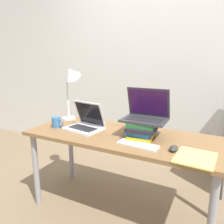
# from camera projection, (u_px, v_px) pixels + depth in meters

# --- Properties ---
(wall_back) EXTENTS (8.00, 0.05, 2.70)m
(wall_back) POSITION_uv_depth(u_px,v_px,m) (161.00, 56.00, 2.61)
(wall_back) COLOR silver
(wall_back) RESTS_ON ground_plane
(desk) EXTENTS (1.57, 0.63, 0.72)m
(desk) POSITION_uv_depth(u_px,v_px,m) (121.00, 144.00, 1.80)
(desk) COLOR brown
(desk) RESTS_ON ground_plane
(laptop_left) EXTENTS (0.34, 0.29, 0.24)m
(laptop_left) POSITION_uv_depth(u_px,v_px,m) (86.00, 123.00, 1.92)
(laptop_left) COLOR silver
(laptop_left) RESTS_ON desk
(book_stack) EXTENTS (0.23, 0.29, 0.13)m
(book_stack) POSITION_uv_depth(u_px,v_px,m) (142.00, 129.00, 1.71)
(book_stack) COLOR gold
(book_stack) RESTS_ON desk
(laptop_on_books) EXTENTS (0.34, 0.25, 0.25)m
(laptop_on_books) POSITION_uv_depth(u_px,v_px,m) (146.00, 114.00, 1.72)
(laptop_on_books) COLOR #333338
(laptop_on_books) RESTS_ON book_stack
(wireless_keyboard) EXTENTS (0.30, 0.13, 0.01)m
(wireless_keyboard) POSITION_uv_depth(u_px,v_px,m) (138.00, 145.00, 1.55)
(wireless_keyboard) COLOR silver
(wireless_keyboard) RESTS_ON desk
(mouse) EXTENTS (0.06, 0.10, 0.03)m
(mouse) POSITION_uv_depth(u_px,v_px,m) (174.00, 148.00, 1.47)
(mouse) COLOR #2D2D2D
(mouse) RESTS_ON desk
(notepad) EXTENTS (0.25, 0.28, 0.01)m
(notepad) POSITION_uv_depth(u_px,v_px,m) (195.00, 158.00, 1.35)
(notepad) COLOR #EFE066
(notepad) RESTS_ON desk
(mug) EXTENTS (0.12, 0.08, 0.10)m
(mug) POSITION_uv_depth(u_px,v_px,m) (56.00, 122.00, 1.96)
(mug) COLOR teal
(mug) RESTS_ON desk
(desk_lamp) EXTENTS (0.23, 0.20, 0.56)m
(desk_lamp) POSITION_uv_depth(u_px,v_px,m) (70.00, 79.00, 2.10)
(desk_lamp) COLOR white
(desk_lamp) RESTS_ON desk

